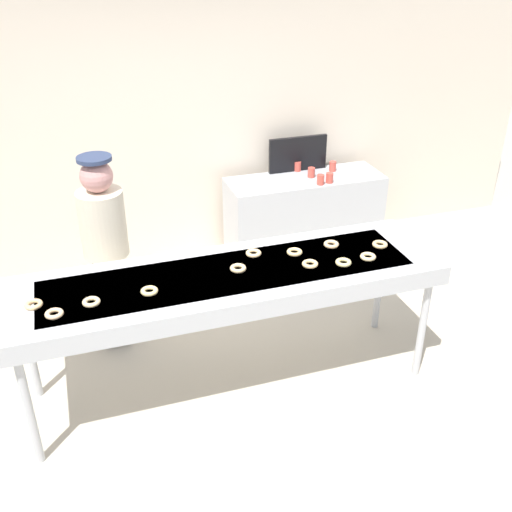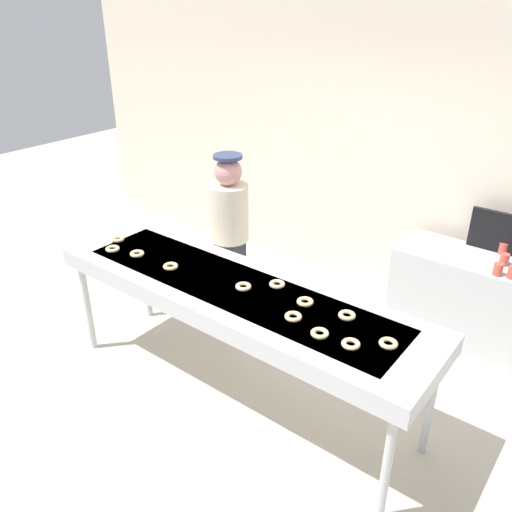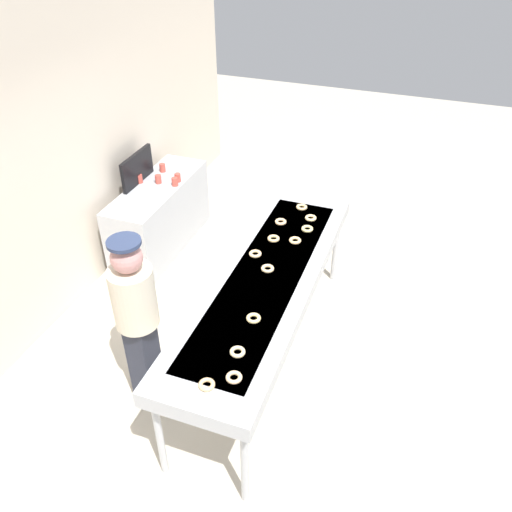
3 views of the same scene
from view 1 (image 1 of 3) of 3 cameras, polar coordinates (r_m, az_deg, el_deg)
ground_plane at (r=4.64m, az=-2.33°, el=-12.02°), size 16.00×16.00×0.00m
back_wall at (r=5.87m, az=-8.98°, el=15.01°), size 8.00×0.12×3.34m
fryer_conveyor at (r=4.11m, az=-2.57°, el=-2.46°), size 2.97×0.82×0.97m
plain_donut_0 at (r=3.90m, az=-10.14°, el=-3.31°), size 0.16×0.16×0.03m
plain_donut_1 at (r=4.28m, az=-0.24°, el=0.27°), size 0.15×0.15×0.03m
plain_donut_2 at (r=4.16m, az=5.18°, el=-0.76°), size 0.15×0.15×0.03m
plain_donut_3 at (r=3.87m, az=-15.44°, el=-4.24°), size 0.15×0.15×0.03m
plain_donut_4 at (r=4.21m, az=8.33°, el=-0.61°), size 0.12×0.12×0.03m
plain_donut_5 at (r=4.09m, az=-1.72°, el=-1.18°), size 0.15×0.15×0.03m
plain_donut_6 at (r=3.82m, az=-18.69°, el=-5.24°), size 0.14×0.14×0.03m
plain_donut_7 at (r=3.96m, az=-20.46°, el=-4.35°), size 0.15×0.15×0.03m
plain_donut_8 at (r=4.44m, az=7.19°, el=1.12°), size 0.14×0.14×0.03m
plain_donut_9 at (r=4.49m, az=11.74°, el=1.08°), size 0.15×0.15×0.03m
plain_donut_10 at (r=4.30m, az=3.69°, el=0.38°), size 0.13×0.13×0.03m
plain_donut_11 at (r=4.31m, az=10.63°, el=-0.07°), size 0.16×0.16×0.03m
worker_baker at (r=4.71m, az=-14.17°, el=1.31°), size 0.35×0.35×1.61m
prep_counter at (r=6.21m, az=4.59°, el=3.81°), size 1.58×0.55×0.84m
paper_cup_0 at (r=6.21m, az=3.98°, el=8.54°), size 0.07×0.07×0.10m
paper_cup_1 at (r=6.06m, az=5.30°, el=7.94°), size 0.07×0.07×0.10m
paper_cup_2 at (r=6.25m, az=7.32°, el=8.48°), size 0.07×0.07×0.10m
paper_cup_3 at (r=5.94m, az=7.03°, el=7.41°), size 0.07×0.07×0.10m
paper_cup_4 at (r=5.88m, az=6.17°, el=7.25°), size 0.07×0.07×0.10m
menu_display at (r=6.18m, az=4.01°, el=9.69°), size 0.62×0.04×0.36m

